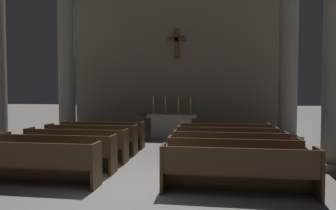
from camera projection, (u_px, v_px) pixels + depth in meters
The scene contains 20 objects.
ground_plane at pixel (130, 189), 5.83m from camera, with size 80.00×80.00×0.00m, color slate.
pew_left_row_1 at pixel (30, 163), 6.06m from camera, with size 2.99×0.50×0.95m.
pew_left_row_2 at pixel (57, 153), 7.12m from camera, with size 2.99×0.50×0.95m.
pew_left_row_3 at pixel (76, 145), 8.18m from camera, with size 2.99×0.50×0.95m.
pew_left_row_4 at pixel (91, 139), 9.23m from camera, with size 2.99×0.50×0.95m.
pew_left_row_5 at pixel (103, 134), 10.29m from camera, with size 2.99×0.50×0.95m.
pew_right_row_1 at pixel (238, 171), 5.47m from camera, with size 2.99×0.50×0.95m.
pew_right_row_2 at pixel (233, 158), 6.53m from camera, with size 2.99×0.50×0.95m.
pew_right_row_3 at pixel (229, 149), 7.59m from camera, with size 2.99×0.50×0.95m.
pew_right_row_4 at pixel (227, 142), 8.64m from camera, with size 2.99×0.50×0.95m.
pew_right_row_5 at pixel (224, 137), 9.70m from camera, with size 2.99×0.50×0.95m.
column_left_second at pixel (67, 59), 13.23m from camera, with size 1.13×1.13×7.31m.
column_right_second at pixel (288, 55), 11.88m from camera, with size 1.13×1.13×7.31m.
altar at pixel (172, 125), 12.78m from camera, with size 2.20×0.90×1.01m.
candlestick_outer_left at pixel (153, 108), 12.87m from camera, with size 0.16×0.16×0.79m.
candlestick_inner_left at pixel (165, 109), 12.79m from camera, with size 0.16×0.16×0.79m.
candlestick_inner_right at pixel (178, 109), 12.71m from camera, with size 0.16×0.16×0.79m.
candlestick_outer_right at pixel (191, 109), 12.63m from camera, with size 0.16×0.16×0.79m.
apse_with_cross at pixel (177, 52), 14.83m from camera, with size 11.08×0.43×8.18m.
lectern at pixel (141, 127), 11.75m from camera, with size 0.44×0.36×1.15m.
Camera 1 is at (1.57, -5.59, 1.98)m, focal length 30.39 mm.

